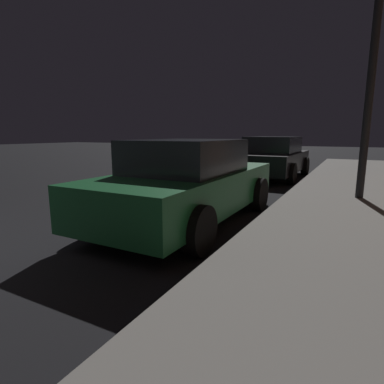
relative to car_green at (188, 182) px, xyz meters
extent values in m
cube|color=#19592D|center=(0.00, 0.02, -0.13)|extent=(1.74, 4.29, 0.64)
cube|color=#1E2328|center=(0.00, -0.07, 0.45)|extent=(1.52, 1.98, 0.56)
cylinder|color=black|center=(-0.86, 1.35, -0.37)|extent=(0.22, 0.66, 0.66)
cylinder|color=black|center=(0.88, 1.34, -0.37)|extent=(0.22, 0.66, 0.66)
cylinder|color=black|center=(-0.88, -1.30, -0.37)|extent=(0.22, 0.66, 0.66)
cylinder|color=black|center=(0.86, -1.31, -0.37)|extent=(0.22, 0.66, 0.66)
cube|color=black|center=(0.00, 6.32, -0.13)|extent=(1.79, 4.14, 0.64)
cube|color=#1E2328|center=(0.00, 6.19, 0.45)|extent=(1.55, 2.22, 0.56)
cylinder|color=black|center=(-0.86, 7.60, -0.37)|extent=(0.23, 0.66, 0.66)
cylinder|color=black|center=(0.89, 7.58, -0.37)|extent=(0.23, 0.66, 0.66)
cylinder|color=black|center=(-0.89, 5.05, -0.37)|extent=(0.23, 0.66, 0.66)
cylinder|color=black|center=(0.86, 5.03, -0.37)|extent=(0.23, 0.66, 0.66)
cylinder|color=black|center=(2.68, 2.93, 1.87)|extent=(0.16, 0.16, 4.83)
camera|label=1|loc=(2.52, -4.67, 0.83)|focal=28.99mm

